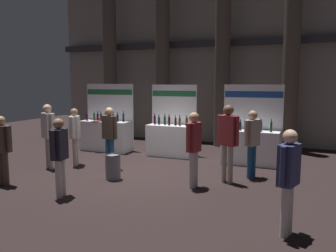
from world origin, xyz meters
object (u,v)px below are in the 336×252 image
object	(u,v)px
exhibitor_booth_0	(106,133)
visitor_9	(75,131)
visitor_6	(289,173)
visitor_8	(48,130)
visitor_1	(228,136)
visitor_5	(194,144)
exhibitor_booth_1	(171,137)
trash_bin	(113,167)
visitor_0	(252,138)
exhibitor_booth_2	(250,144)
visitor_4	(59,151)
visitor_7	(110,132)
visitor_3	(2,144)

from	to	relation	value
exhibitor_booth_0	visitor_9	xyz separation A→B (m)	(0.33, -2.14, 0.36)
visitor_6	visitor_8	size ratio (longest dim) A/B	0.94
visitor_1	visitor_5	bearing A→B (deg)	74.28
exhibitor_booth_1	visitor_8	xyz separation A→B (m)	(-2.46, -2.81, 0.46)
visitor_5	visitor_6	distance (m)	2.73
trash_bin	visitor_0	xyz separation A→B (m)	(3.10, 1.40, 0.68)
exhibitor_booth_2	visitor_0	distance (m)	1.53
exhibitor_booth_2	visitor_6	bearing A→B (deg)	-74.74
exhibitor_booth_0	visitor_4	xyz separation A→B (m)	(1.74, -4.51, 0.35)
visitor_8	visitor_0	bearing A→B (deg)	36.38
visitor_7	visitor_8	xyz separation A→B (m)	(-1.49, -0.70, 0.07)
visitor_6	trash_bin	bearing A→B (deg)	-93.98
visitor_4	visitor_9	size ratio (longest dim) A/B	1.00
exhibitor_booth_1	visitor_5	bearing A→B (deg)	-59.85
trash_bin	visitor_3	distance (m)	2.57
exhibitor_booth_1	exhibitor_booth_0	bearing A→B (deg)	-178.48
visitor_1	visitor_4	xyz separation A→B (m)	(-2.96, -2.30, -0.16)
visitor_7	visitor_8	size ratio (longest dim) A/B	0.95
exhibitor_booth_0	visitor_1	world-z (taller)	exhibitor_booth_0
visitor_1	trash_bin	bearing A→B (deg)	43.10
visitor_8	exhibitor_booth_1	bearing A→B (deg)	72.91
exhibitor_booth_1	trash_bin	distance (m)	3.09
trash_bin	visitor_3	xyz separation A→B (m)	(-2.09, -1.34, 0.64)
visitor_8	visitor_4	bearing A→B (deg)	-20.00
exhibitor_booth_0	trash_bin	bearing A→B (deg)	-55.33
visitor_3	visitor_9	bearing A→B (deg)	88.72
exhibitor_booth_1	visitor_0	world-z (taller)	exhibitor_booth_1
exhibitor_booth_2	visitor_7	world-z (taller)	exhibitor_booth_2
exhibitor_booth_1	visitor_8	distance (m)	3.76
exhibitor_booth_0	visitor_6	distance (m)	7.74
visitor_0	visitor_3	size ratio (longest dim) A/B	1.05
visitor_1	visitor_3	size ratio (longest dim) A/B	1.15
exhibitor_booth_0	visitor_0	world-z (taller)	exhibitor_booth_0
exhibitor_booth_0	visitor_1	xyz separation A→B (m)	(4.71, -2.21, 0.51)
exhibitor_booth_2	visitor_8	distance (m)	5.66
visitor_0	visitor_9	distance (m)	4.88
visitor_3	exhibitor_booth_1	bearing A→B (deg)	69.18
visitor_0	visitor_9	world-z (taller)	visitor_0
trash_bin	exhibitor_booth_1	bearing A→B (deg)	84.39
exhibitor_booth_2	exhibitor_booth_0	bearing A→B (deg)	178.30
trash_bin	visitor_6	bearing A→B (deg)	-22.22
exhibitor_booth_1	visitor_6	size ratio (longest dim) A/B	1.37
visitor_1	exhibitor_booth_0	bearing A→B (deg)	1.22
trash_bin	visitor_1	size ratio (longest dim) A/B	0.34
visitor_1	visitor_7	world-z (taller)	visitor_1
visitor_4	visitor_8	bearing A→B (deg)	37.23
visitor_8	visitor_7	bearing A→B (deg)	49.29
visitor_8	visitor_6	bearing A→B (deg)	6.98
visitor_0	exhibitor_booth_0	bearing A→B (deg)	-80.58
trash_bin	visitor_9	size ratio (longest dim) A/B	0.38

